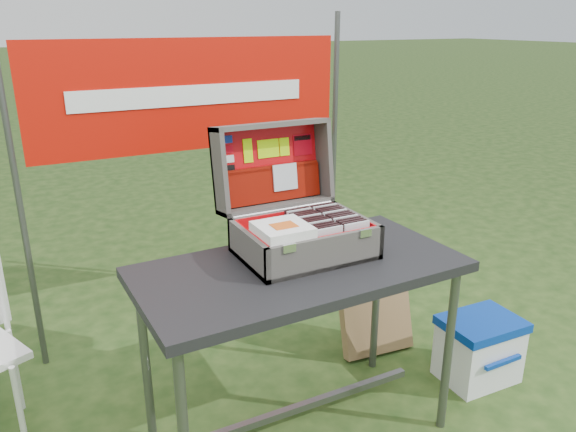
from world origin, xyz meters
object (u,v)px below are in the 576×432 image
suitcase (297,193)px  cooler (479,349)px  table (299,352)px  cardboard_box (375,314)px

suitcase → cooler: 1.25m
table → suitcase: size_ratio=2.39×
table → cooler: (0.95, -0.06, -0.23)m
suitcase → cooler: bearing=-12.7°
table → cooler: 0.98m
suitcase → cardboard_box: suitcase is taller
table → suitcase: (0.06, 0.14, 0.63)m
table → cardboard_box: (0.66, 0.38, -0.18)m
cardboard_box → table: bearing=-144.9°
suitcase → cooler: size_ratio=1.43×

